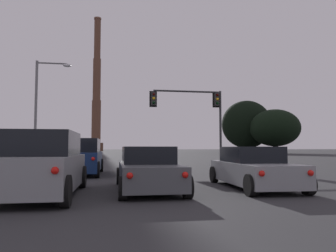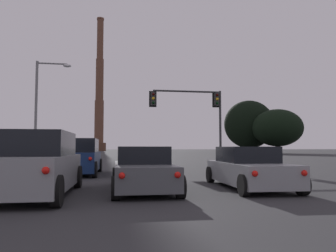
# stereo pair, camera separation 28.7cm
# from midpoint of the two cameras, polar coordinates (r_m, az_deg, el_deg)

# --- Properties ---
(sedan_right_lane_second) EXTENTS (2.12, 4.75, 1.43)m
(sedan_right_lane_second) POSITION_cam_midpoint_polar(r_m,az_deg,el_deg) (11.85, 13.90, -7.18)
(sedan_right_lane_second) COLOR gray
(sedan_right_lane_second) RESTS_ON ground_plane
(hatchback_center_lane_front) EXTENTS (1.90, 4.11, 1.44)m
(hatchback_center_lane_front) POSITION_cam_midpoint_polar(r_m,az_deg,el_deg) (17.59, -5.24, -6.16)
(hatchback_center_lane_front) COLOR #4C4F54
(hatchback_center_lane_front) RESTS_ON ground_plane
(suv_left_lane_front) EXTENTS (2.16, 4.93, 1.86)m
(suv_left_lane_front) POSITION_cam_midpoint_polar(r_m,az_deg,el_deg) (17.62, -15.35, -5.27)
(suv_left_lane_front) COLOR navy
(suv_left_lane_front) RESTS_ON ground_plane
(suv_left_lane_second) EXTENTS (2.15, 4.92, 1.86)m
(suv_left_lane_second) POSITION_cam_midpoint_polar(r_m,az_deg,el_deg) (10.18, -21.77, -6.30)
(suv_left_lane_second) COLOR gray
(suv_left_lane_second) RESTS_ON ground_plane
(sedan_center_lane_second) EXTENTS (1.99, 4.71, 1.43)m
(sedan_center_lane_second) POSITION_cam_midpoint_polar(r_m,az_deg,el_deg) (10.86, -4.27, -7.60)
(sedan_center_lane_second) COLOR #4C4F54
(sedan_center_lane_second) RESTS_ON ground_plane
(traffic_light_overhead_right) EXTENTS (5.84, 0.50, 5.90)m
(traffic_light_overhead_right) POSITION_cam_midpoint_polar(r_m,az_deg,el_deg) (25.80, 4.78, 3.19)
(traffic_light_overhead_right) COLOR #2D2D30
(traffic_light_overhead_right) RESTS_ON ground_plane
(street_lamp) EXTENTS (2.68, 0.36, 8.13)m
(street_lamp) POSITION_cam_midpoint_polar(r_m,az_deg,el_deg) (27.17, -21.45, 4.03)
(street_lamp) COLOR slate
(street_lamp) RESTS_ON ground_plane
(smokestack) EXTENTS (6.25, 6.25, 59.07)m
(smokestack) POSITION_cam_midpoint_polar(r_m,az_deg,el_deg) (146.95, -12.40, 4.77)
(smokestack) COLOR #523427
(smokestack) RESTS_ON ground_plane
(treeline_far_right) EXTENTS (13.20, 11.88, 13.94)m
(treeline_far_right) POSITION_cam_midpoint_polar(r_m,az_deg,el_deg) (89.43, 13.43, 0.26)
(treeline_far_right) COLOR black
(treeline_far_right) RESTS_ON ground_plane
(treeline_right_mid) EXTENTS (12.58, 11.32, 10.94)m
(treeline_right_mid) POSITION_cam_midpoint_polar(r_m,az_deg,el_deg) (85.35, 18.03, -0.32)
(treeline_right_mid) COLOR black
(treeline_right_mid) RESTS_ON ground_plane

